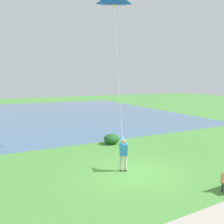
% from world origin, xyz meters
% --- Properties ---
extents(ground_plane, '(120.00, 120.00, 0.00)m').
position_xyz_m(ground_plane, '(0.00, 0.00, 0.00)').
color(ground_plane, '#4C8E3D').
extents(lake_water, '(36.00, 44.00, 0.01)m').
position_xyz_m(lake_water, '(24.42, 4.00, 0.00)').
color(lake_water, '#476B8E').
rests_on(lake_water, ground).
extents(person_kite_flyer, '(0.63, 0.49, 1.83)m').
position_xyz_m(person_kite_flyer, '(0.48, 0.39, 1.05)').
color(person_kite_flyer, '#232328').
rests_on(person_kite_flyer, ground).
extents(flying_kite, '(4.16, 2.23, 8.78)m').
position_xyz_m(flying_kite, '(4.25, -0.99, 10.07)').
color(flying_kite, blue).
extents(lakeside_shrub, '(1.15, 1.24, 0.77)m').
position_xyz_m(lakeside_shrub, '(5.55, -1.46, 0.38)').
color(lakeside_shrub, '#236028').
rests_on(lakeside_shrub, ground).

